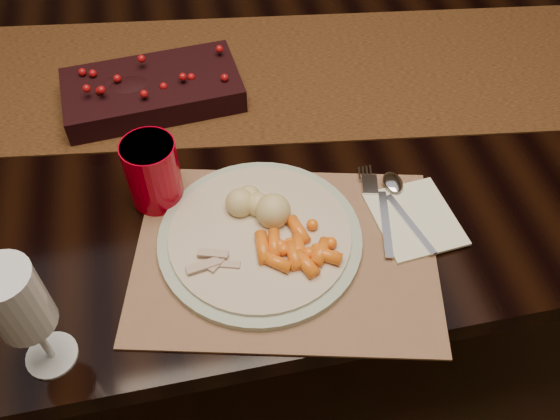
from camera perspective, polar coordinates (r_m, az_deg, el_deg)
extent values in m
plane|color=black|center=(1.68, -1.86, -9.70)|extent=(5.00, 5.00, 0.00)
cube|color=black|center=(1.37, -2.25, -1.94)|extent=(1.80, 1.00, 0.75)
cube|color=black|center=(1.16, -6.17, 12.66)|extent=(1.90, 0.63, 0.00)
cube|color=#975D39|center=(0.87, 0.52, -4.17)|extent=(0.50, 0.42, 0.00)
cylinder|color=beige|center=(0.87, -1.95, -2.63)|extent=(0.32, 0.32, 0.02)
cube|color=#E9EBCC|center=(0.92, 12.83, -0.81)|extent=(0.13, 0.15, 0.00)
cylinder|color=#990012|center=(0.91, -12.14, 3.57)|extent=(0.10, 0.10, 0.11)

